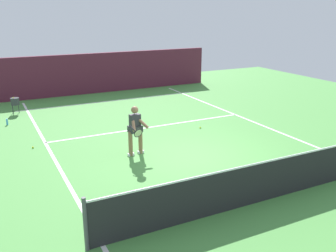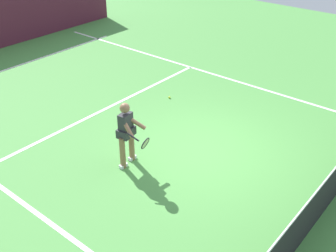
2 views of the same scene
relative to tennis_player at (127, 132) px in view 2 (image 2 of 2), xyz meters
The scene contains 8 objects.
ground_plane 2.09m from the tennis_player, 146.77° to the left, with size 27.90×27.90×0.00m, color #4C9342.
baseline_marking 7.41m from the tennis_player, 102.54° to the right, with size 8.90×0.10×0.01m, color white.
service_line_marking 3.00m from the tennis_player, 123.77° to the right, with size 7.90×0.10×0.01m, color white.
sideline_left_marking 5.71m from the tennis_player, 169.31° to the left, with size 0.10×19.46×0.01m, color white.
sideline_right_marking 2.71m from the tennis_player, 24.01° to the left, with size 0.10×19.46×0.01m, color white.
court_net 4.40m from the tennis_player, 111.34° to the left, with size 8.58×0.08×1.10m.
tennis_player is the anchor object (origin of this frame).
tennis_ball_near 3.59m from the tennis_player, 156.19° to the right, with size 0.07×0.07×0.07m, color #D1E533.
Camera 2 is at (7.05, 4.62, 5.59)m, focal length 44.40 mm.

